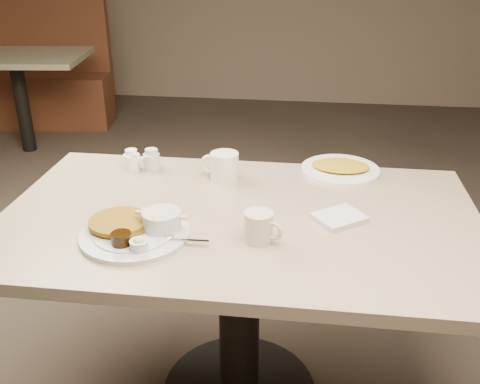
# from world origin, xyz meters

# --- Properties ---
(diner_table) EXTENTS (1.50, 0.90, 0.75)m
(diner_table) POSITION_xyz_m (0.00, 0.00, 0.58)
(diner_table) COLOR tan
(diner_table) RESTS_ON ground
(main_plate) EXTENTS (0.40, 0.35, 0.07)m
(main_plate) POSITION_xyz_m (-0.28, -0.17, 0.77)
(main_plate) COLOR #B9BAB6
(main_plate) RESTS_ON diner_table
(coffee_mug_near) EXTENTS (0.13, 0.11, 0.09)m
(coffee_mug_near) POSITION_xyz_m (0.08, -0.15, 0.80)
(coffee_mug_near) COLOR beige
(coffee_mug_near) RESTS_ON diner_table
(napkin) EXTENTS (0.18, 0.18, 0.02)m
(napkin) POSITION_xyz_m (0.31, 0.00, 0.76)
(napkin) COLOR beige
(napkin) RESTS_ON diner_table
(coffee_mug_far) EXTENTS (0.15, 0.12, 0.10)m
(coffee_mug_far) POSITION_xyz_m (-0.09, 0.27, 0.80)
(coffee_mug_far) COLOR white
(coffee_mug_far) RESTS_ON diner_table
(creamer_left) EXTENTS (0.08, 0.08, 0.08)m
(creamer_left) POSITION_xyz_m (-0.37, 0.32, 0.79)
(creamer_left) COLOR beige
(creamer_left) RESTS_ON diner_table
(creamer_right) EXTENTS (0.08, 0.08, 0.08)m
(creamer_right) POSITION_xyz_m (-0.44, 0.31, 0.79)
(creamer_right) COLOR white
(creamer_right) RESTS_ON diner_table
(hash_plate) EXTENTS (0.30, 0.30, 0.04)m
(hash_plate) POSITION_xyz_m (0.33, 0.39, 0.76)
(hash_plate) COLOR white
(hash_plate) RESTS_ON diner_table
(booth_back_left) EXTENTS (1.16, 1.32, 1.12)m
(booth_back_left) POSITION_xyz_m (-2.06, 2.93, 0.41)
(booth_back_left) COLOR brown
(booth_back_left) RESTS_ON ground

